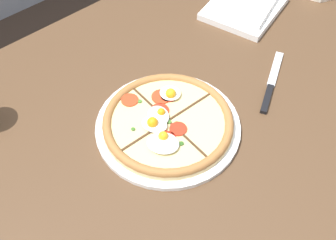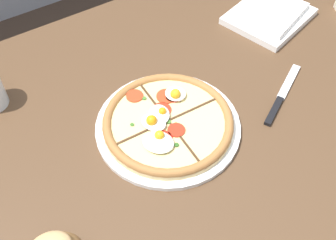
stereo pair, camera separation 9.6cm
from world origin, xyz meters
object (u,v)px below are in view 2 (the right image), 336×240
object	(u,v)px
napkin_folded	(269,15)
knife_main	(282,94)
pizza	(168,123)
dining_table	(188,130)

from	to	relation	value
napkin_folded	knife_main	world-z (taller)	napkin_folded
pizza	knife_main	bearing A→B (deg)	-12.86
dining_table	napkin_folded	bearing A→B (deg)	22.39
pizza	napkin_folded	distance (m)	0.51
dining_table	knife_main	size ratio (longest dim) A/B	7.30
dining_table	knife_main	xyz separation A→B (m)	(0.22, -0.09, 0.09)
pizza	napkin_folded	bearing A→B (deg)	21.33
dining_table	knife_main	distance (m)	0.25
dining_table	pizza	size ratio (longest dim) A/B	4.49
dining_table	pizza	distance (m)	0.13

